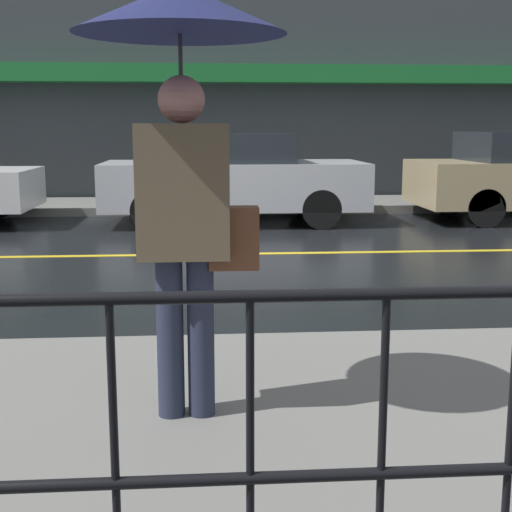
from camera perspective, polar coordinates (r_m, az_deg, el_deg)
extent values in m
plane|color=black|center=(8.86, -2.31, 0.15)|extent=(80.00, 80.00, 0.00)
cube|color=slate|center=(3.52, 1.17, -14.64)|extent=(28.00, 3.13, 0.15)
cube|color=slate|center=(13.82, -3.10, 4.10)|extent=(28.00, 2.09, 0.15)
cube|color=gold|center=(8.86, -2.31, 0.17)|extent=(25.20, 0.12, 0.01)
cube|color=#383D42|center=(15.04, -3.33, 16.89)|extent=(28.00, 0.30, 6.59)
cube|color=#196B2D|center=(14.55, -3.27, 14.37)|extent=(16.80, 0.55, 0.35)
cylinder|color=black|center=(1.94, 5.06, -3.14)|extent=(12.00, 0.04, 0.04)
cylinder|color=black|center=(2.12, 4.83, -17.12)|extent=(12.00, 0.04, 0.04)
cylinder|color=black|center=(2.09, -11.20, -16.25)|extent=(0.02, 0.02, 0.96)
cylinder|color=black|center=(2.08, -0.46, -16.19)|extent=(0.02, 0.02, 0.96)
cylinder|color=black|center=(2.14, 10.01, -15.61)|extent=(0.02, 0.02, 0.96)
cylinder|color=black|center=(2.25, 19.59, -14.64)|extent=(0.02, 0.02, 0.96)
cylinder|color=#23283D|center=(3.52, -6.88, -6.49)|extent=(0.13, 0.13, 0.79)
cylinder|color=#23283D|center=(3.51, -4.43, -6.46)|extent=(0.13, 0.13, 0.79)
cube|color=brown|center=(3.38, -5.87, 5.16)|extent=(0.43, 0.26, 0.63)
sphere|color=#AF736B|center=(3.37, -6.00, 12.36)|extent=(0.22, 0.22, 0.22)
cylinder|color=#262628|center=(3.37, -5.98, 11.22)|extent=(0.02, 0.02, 0.71)
cone|color=#191E4C|center=(3.41, -6.13, 19.08)|extent=(0.97, 0.97, 0.22)
cube|color=brown|center=(3.41, -1.82, 1.45)|extent=(0.24, 0.12, 0.30)
cube|color=#B2B5BA|center=(11.72, -1.77, 5.73)|extent=(4.22, 1.87, 0.74)
cube|color=#1E2328|center=(11.69, -2.62, 8.64)|extent=(2.20, 1.72, 0.46)
cylinder|color=black|center=(12.70, 3.99, 4.60)|extent=(0.61, 0.22, 0.61)
cylinder|color=black|center=(11.08, 5.23, 3.75)|extent=(0.61, 0.22, 0.61)
cylinder|color=black|center=(12.59, -7.92, 4.47)|extent=(0.61, 0.22, 0.61)
cylinder|color=black|center=(10.95, -8.43, 3.61)|extent=(0.61, 0.22, 0.61)
cylinder|color=black|center=(13.34, 15.12, 4.54)|extent=(0.61, 0.22, 0.61)
cylinder|color=black|center=(11.78, 17.82, 3.68)|extent=(0.61, 0.22, 0.61)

